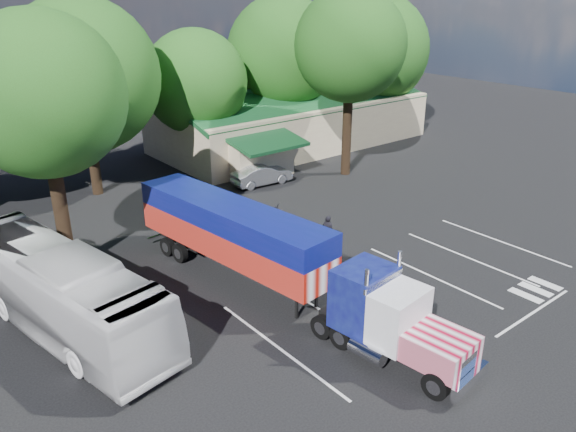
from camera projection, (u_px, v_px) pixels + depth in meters
ground at (304, 253)px, 30.39m from camera, size 120.00×120.00×0.00m
event_hall at (291, 120)px, 50.35m from camera, size 24.20×14.12×5.55m
tree_row_c at (82, 76)px, 36.05m from camera, size 10.00×10.00×13.05m
tree_row_d at (195, 82)px, 42.78m from camera, size 8.00×8.00×10.60m
tree_row_e at (283, 53)px, 47.82m from camera, size 9.60×9.60×12.90m
tree_row_f at (374, 50)px, 52.91m from camera, size 10.40×10.40×13.00m
tree_near_left at (42, 96)px, 25.22m from camera, size 7.60×7.60×12.65m
tree_near_right at (350, 46)px, 39.61m from camera, size 8.00×8.00×13.50m
semi_truck at (267, 250)px, 25.59m from camera, size 4.54×18.98×3.95m
woman at (328, 231)px, 30.86m from camera, size 0.65×0.77×1.81m
bicycle at (271, 209)px, 35.01m from camera, size 1.41×1.87×0.94m
tour_bus at (59, 290)px, 23.09m from camera, size 5.24×13.20×3.59m
silver_sedan at (262, 175)px, 40.56m from camera, size 4.59×1.94×1.47m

